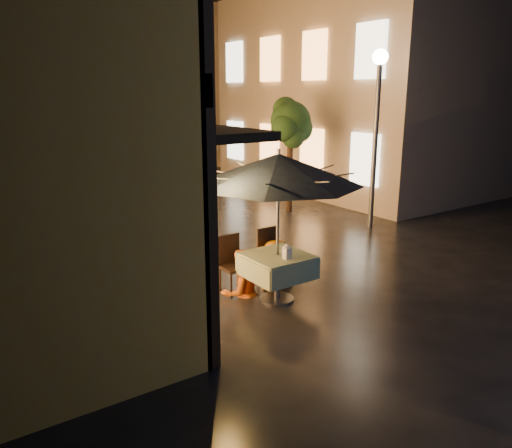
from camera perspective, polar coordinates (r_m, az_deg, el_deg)
ground at (r=9.37m, az=9.28°, el=-5.84°), size 90.00×90.00×0.00m
east_building_near at (r=18.67m, az=12.81°, el=14.96°), size 7.30×9.30×6.80m
east_building_far at (r=27.84m, az=-5.37°, el=15.65°), size 7.30×10.30×7.30m
street_tree at (r=13.79m, az=3.99°, el=11.29°), size 1.43×1.20×3.15m
streetlamp_near at (r=12.33m, az=13.69°, el=12.79°), size 0.36×0.36×4.23m
streetlamp_far at (r=22.24m, az=-10.53°, el=13.75°), size 0.36×0.36×4.23m
cafe_table at (r=8.02m, az=2.44°, el=-4.81°), size 0.99×0.99×0.78m
patio_umbrella at (r=7.63m, az=2.57°, el=6.29°), size 2.60×2.60×2.46m
cafe_chair_left at (r=8.40m, az=-2.79°, el=-4.24°), size 0.42×0.42×0.97m
cafe_chair_right at (r=8.82m, az=1.64°, el=-3.27°), size 0.42×0.42×0.97m
table_lantern at (r=7.72m, az=3.57°, el=-3.01°), size 0.16×0.16×0.25m
person_orange at (r=8.22m, az=-1.78°, el=-3.06°), size 0.74×0.57×1.51m
person_yellow at (r=8.66m, az=2.40°, el=-1.99°), size 1.09×0.75×1.55m
bicycle_0 at (r=11.37m, az=-15.70°, el=-0.02°), size 1.78×0.64×0.93m
bicycle_1 at (r=12.26m, az=-15.47°, el=1.02°), size 1.56×0.65×0.91m
bicycle_2 at (r=12.63m, az=-16.96°, el=1.31°), size 1.84×1.26×0.91m
bicycle_3 at (r=13.94m, az=-19.15°, el=2.58°), size 1.74×0.92×1.01m
bicycle_4 at (r=13.99m, az=-19.43°, el=2.41°), size 1.86×1.06×0.92m
bicycle_5 at (r=14.97m, az=-19.42°, el=3.43°), size 1.77×0.62×1.04m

